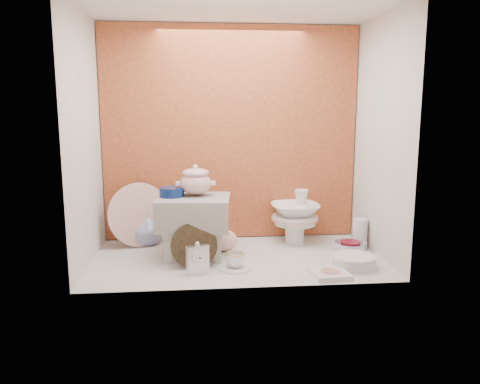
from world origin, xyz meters
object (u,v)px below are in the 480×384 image
Objects in this scene: soup_tureen at (196,180)px; crystal_bowl at (350,247)px; plush_pig at (221,240)px; dinner_plate_stack at (354,261)px; floral_platter at (140,215)px; gold_rim_teacup at (235,260)px; step_stool at (194,227)px; mantel_clock at (198,258)px; porcelain_tower at (295,216)px; blue_white_vase at (148,228)px.

soup_tureen is 1.10m from crystal_bowl.
plush_pig reaches higher than dinner_plate_stack.
floral_platter is 1.61× the size of plush_pig.
floral_platter is at bearing 138.08° from gold_rim_teacup.
step_stool is 1.84× the size of soup_tureen.
crystal_bowl is (0.08, 0.30, -0.00)m from dinner_plate_stack.
plush_pig is at bearing 153.08° from dinner_plate_stack.
mantel_clock reaches higher than dinner_plate_stack.
porcelain_tower is at bearing 15.86° from soup_tureen.
soup_tureen is 0.89× the size of dinner_plate_stack.
soup_tureen is at bearing 124.92° from gold_rim_teacup.
floral_platter is at bearing 156.17° from dinner_plate_stack.
gold_rim_teacup is at bearing -55.08° from soup_tureen.
blue_white_vase is (0.05, 0.03, -0.10)m from floral_platter.
crystal_bowl is at bearing 18.74° from gold_rim_teacup.
blue_white_vase is (-0.34, 0.26, -0.37)m from soup_tureen.
plush_pig is 0.36m from gold_rim_teacup.
porcelain_tower reaches higher than blue_white_vase.
gold_rim_teacup is (0.24, -0.27, -0.13)m from step_stool.
soup_tureen is at bearing -30.44° from floral_platter.
porcelain_tower reaches higher than crystal_bowl.
blue_white_vase is 1.40m from dinner_plate_stack.
porcelain_tower reaches higher than mantel_clock.
crystal_bowl is (0.78, 0.26, -0.02)m from gold_rim_teacup.
mantel_clock is 0.68× the size of plush_pig.
gold_rim_teacup is 0.53× the size of crystal_bowl.
plush_pig is (0.17, 0.09, -0.11)m from step_stool.
soup_tureen is (0.01, 0.05, 0.29)m from step_stool.
gold_rim_teacup is at bearing -8.38° from mantel_clock.
step_stool reaches higher than blue_white_vase.
step_stool is 0.34m from mantel_clock.
mantel_clock is at bearing -89.41° from soup_tureen.
dinner_plate_stack is at bearing -25.78° from blue_white_vase.
mantel_clock reaches higher than plush_pig.
soup_tureen is 1.14× the size of crystal_bowl.
blue_white_vase is at bearing 134.14° from gold_rim_teacup.
soup_tureen reaches higher than floral_platter.
mantel_clock is at bearing -140.17° from porcelain_tower.
floral_platter is 2.07× the size of crystal_bowl.
mantel_clock is (0.02, -0.32, -0.10)m from step_stool.
crystal_bowl is (1.02, -0.01, -0.16)m from step_stool.
soup_tureen is 0.55× the size of floral_platter.
step_stool is 1.65× the size of dinner_plate_stack.
mantel_clock is (0.39, -0.60, -0.12)m from floral_platter.
plush_pig is 0.86m from dinner_plate_stack.
gold_rim_teacup is at bearing -43.14° from step_stool.
mantel_clock is 0.69× the size of dinner_plate_stack.
dinner_plate_stack is 0.31m from crystal_bowl.
soup_tureen reaches higher than gold_rim_teacup.
blue_white_vase is (-0.32, 0.31, -0.08)m from step_stool.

